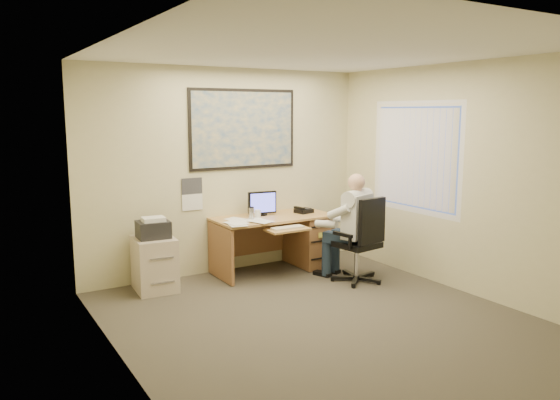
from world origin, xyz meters
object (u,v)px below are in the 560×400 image
filing_cabinet (154,259)px  person (356,228)px  office_chair (359,257)px  desk (294,236)px

filing_cabinet → person: bearing=-18.0°
filing_cabinet → person: 2.52m
office_chair → person: size_ratio=0.80×
office_chair → person: bearing=75.8°
desk → person: person is taller
filing_cabinet → person: person is taller
filing_cabinet → office_chair: (2.30, -1.03, -0.07)m
desk → office_chair: bearing=-71.6°
office_chair → person: person is taller
person → desk: bearing=91.2°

